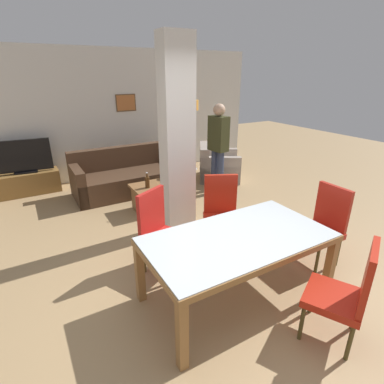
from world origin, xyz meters
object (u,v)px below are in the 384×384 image
(dining_chair_far_right, at_px, (221,211))
(dining_chair_far_left, at_px, (160,229))
(dining_chair_near_right, at_px, (347,291))
(tv_screen, at_px, (23,157))
(floor_lamp, at_px, (191,112))
(dining_table, at_px, (238,248))
(tv_stand, at_px, (29,183))
(armchair, at_px, (217,167))
(coffee_table, at_px, (155,197))
(standing_person, at_px, (218,142))
(dining_chair_head_right, at_px, (323,224))
(bottle, at_px, (147,182))
(sofa, at_px, (130,177))

(dining_chair_far_right, xyz_separation_m, dining_chair_far_left, (-0.91, -0.05, 0.00))
(dining_chair_near_right, height_order, tv_screen, tv_screen)
(floor_lamp, bearing_deg, tv_screen, 176.31)
(dining_table, relative_size, dining_chair_near_right, 1.89)
(tv_stand, height_order, floor_lamp, floor_lamp)
(dining_table, bearing_deg, dining_chair_far_left, 117.81)
(dining_chair_far_left, height_order, armchair, dining_chair_far_left)
(coffee_table, bearing_deg, standing_person, 7.88)
(dining_table, xyz_separation_m, dining_chair_near_right, (0.45, -0.89, -0.08))
(armchair, distance_m, floor_lamp, 1.43)
(armchair, height_order, tv_stand, armchair)
(dining_chair_head_right, distance_m, tv_stand, 5.28)
(bottle, bearing_deg, floor_lamp, 43.76)
(dining_table, relative_size, bottle, 7.02)
(tv_screen, bearing_deg, dining_chair_far_right, 127.29)
(dining_table, bearing_deg, tv_screen, 111.26)
(coffee_table, relative_size, tv_stand, 0.68)
(coffee_table, relative_size, bottle, 2.86)
(coffee_table, relative_size, standing_person, 0.45)
(tv_stand, bearing_deg, bottle, -49.38)
(tv_screen, bearing_deg, standing_person, 157.64)
(dining_chair_far_right, relative_size, coffee_table, 1.30)
(dining_table, relative_size, coffee_table, 2.45)
(dining_chair_head_right, bearing_deg, dining_chair_far_right, 43.18)
(dining_chair_far_left, bearing_deg, sofa, -129.25)
(tv_stand, bearing_deg, dining_chair_far_right, -57.95)
(dining_chair_near_right, relative_size, coffee_table, 1.30)
(tv_stand, bearing_deg, sofa, -25.52)
(dining_table, xyz_separation_m, dining_chair_far_right, (0.45, 0.92, -0.08))
(sofa, distance_m, coffee_table, 1.06)
(coffee_table, distance_m, tv_screen, 2.69)
(bottle, bearing_deg, dining_chair_near_right, -82.03)
(dining_chair_near_right, distance_m, tv_screen, 5.66)
(bottle, distance_m, floor_lamp, 2.65)
(dining_chair_far_left, distance_m, bottle, 1.57)
(dining_chair_far_right, distance_m, sofa, 2.62)
(dining_chair_far_right, bearing_deg, tv_screen, -31.58)
(dining_chair_head_right, height_order, sofa, dining_chair_head_right)
(dining_table, relative_size, dining_chair_head_right, 1.89)
(dining_chair_near_right, xyz_separation_m, tv_stand, (-2.14, 5.23, -0.30))
(sofa, bearing_deg, standing_person, 150.05)
(dining_chair_far_right, height_order, armchair, dining_chair_far_right)
(tv_screen, bearing_deg, sofa, 159.72)
(dining_chair_near_right, bearing_deg, sofa, 67.95)
(dining_chair_head_right, xyz_separation_m, bottle, (-1.32, 2.37, 0.03))
(dining_chair_near_right, bearing_deg, dining_table, 90.00)
(bottle, xyz_separation_m, floor_lamp, (1.82, 1.74, 0.83))
(dining_chair_far_left, xyz_separation_m, floor_lamp, (2.27, 3.25, 0.86))
(dining_table, xyz_separation_m, bottle, (-0.00, 2.37, -0.05))
(dining_chair_far_right, bearing_deg, dining_chair_near_right, 116.39)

